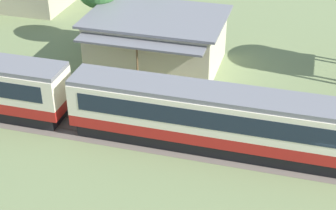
% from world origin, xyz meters
% --- Properties ---
extents(ground_plane, '(600.00, 600.00, 0.00)m').
position_xyz_m(ground_plane, '(0.00, 0.00, 0.00)').
color(ground_plane, '#707F51').
extents(passenger_train, '(61.37, 2.88, 4.17)m').
position_xyz_m(passenger_train, '(-6.77, 0.32, 2.31)').
color(passenger_train, '#AD1E19').
rests_on(passenger_train, ground_plane).
extents(railway_track, '(116.11, 3.60, 0.04)m').
position_xyz_m(railway_track, '(-3.57, 0.32, 0.01)').
color(railway_track, '#665B51').
rests_on(railway_track, ground_plane).
extents(station_building, '(11.15, 9.27, 4.44)m').
position_xyz_m(station_building, '(-14.37, 10.73, 2.25)').
color(station_building, beige).
rests_on(station_building, ground_plane).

